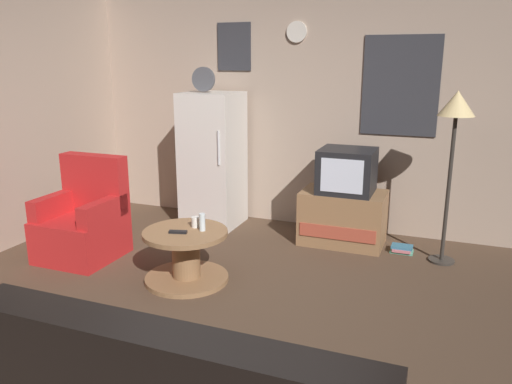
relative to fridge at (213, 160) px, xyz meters
The scene contains 12 objects.
ground_plane 2.35m from the fridge, 65.56° to the right, with size 12.00×12.00×0.00m, color #4C3828.
wall_with_art 1.19m from the fridge, 24.70° to the left, with size 5.20×0.12×2.72m.
fridge is the anchor object (origin of this frame).
tv_stand 1.59m from the fridge, ahead, with size 0.84×0.53×0.55m.
crt_tv 1.54m from the fridge, ahead, with size 0.54×0.51×0.44m.
standing_lamp 2.58m from the fridge, ahead, with size 0.32×0.32×1.59m.
coffee_table 1.64m from the fridge, 72.82° to the right, with size 0.72×0.72×0.45m.
wine_glass 1.56m from the fridge, 67.44° to the right, with size 0.05×0.05×0.15m, color silver.
mug_ceramic_white 1.47m from the fridge, 69.96° to the right, with size 0.08×0.08×0.09m, color silver.
remote_control 1.64m from the fridge, 74.46° to the right, with size 0.15×0.04×0.02m, color black.
armchair 1.58m from the fridge, 118.63° to the right, with size 0.68×0.68×0.96m.
book_stack 2.25m from the fridge, ahead, with size 0.22×0.17×0.07m.
Camera 1 is at (1.56, -3.01, 1.87)m, focal length 35.54 mm.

